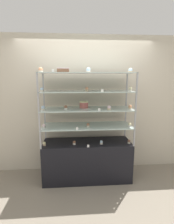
{
  "coord_description": "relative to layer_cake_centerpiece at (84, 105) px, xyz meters",
  "views": [
    {
      "loc": [
        -0.23,
        -2.94,
        1.81
      ],
      "look_at": [
        0.0,
        0.0,
        1.24
      ],
      "focal_mm": 28.0,
      "sensor_mm": 36.0,
      "label": 1
    }
  ],
  "objects": [
    {
      "name": "ground_plane",
      "position": [
        0.05,
        -0.09,
        -1.36
      ],
      "size": [
        20.0,
        20.0,
        0.0
      ],
      "primitive_type": "plane",
      "color": "gray"
    },
    {
      "name": "back_wall",
      "position": [
        0.05,
        0.33,
        -0.06
      ],
      "size": [
        8.0,
        0.05,
        2.6
      ],
      "color": "beige",
      "rests_on": "ground_plane"
    },
    {
      "name": "display_base",
      "position": [
        0.05,
        -0.09,
        -1.01
      ],
      "size": [
        1.55,
        0.54,
        0.7
      ],
      "color": "black",
      "rests_on": "ground_plane"
    },
    {
      "name": "display_riser_lower",
      "position": [
        0.05,
        -0.09,
        -0.37
      ],
      "size": [
        1.55,
        0.54,
        0.3
      ],
      "color": "#99999E",
      "rests_on": "display_base"
    },
    {
      "name": "display_riser_middle",
      "position": [
        0.05,
        -0.09,
        -0.07
      ],
      "size": [
        1.55,
        0.54,
        0.3
      ],
      "color": "#99999E",
      "rests_on": "display_riser_lower"
    },
    {
      "name": "display_riser_upper",
      "position": [
        0.05,
        -0.09,
        0.23
      ],
      "size": [
        1.55,
        0.54,
        0.3
      ],
      "color": "#99999E",
      "rests_on": "display_riser_middle"
    },
    {
      "name": "display_riser_top",
      "position": [
        0.05,
        -0.09,
        0.53
      ],
      "size": [
        1.55,
        0.54,
        0.3
      ],
      "color": "#99999E",
      "rests_on": "display_riser_upper"
    },
    {
      "name": "layer_cake_centerpiece",
      "position": [
        0.0,
        0.0,
        0.0
      ],
      "size": [
        0.16,
        0.16,
        0.11
      ],
      "color": "#C66660",
      "rests_on": "display_riser_middle"
    },
    {
      "name": "sheet_cake_frosted",
      "position": [
        -0.34,
        -0.15,
        0.58
      ],
      "size": [
        0.19,
        0.14,
        0.07
      ],
      "color": "brown",
      "rests_on": "display_riser_top"
    },
    {
      "name": "cupcake_0",
      "position": [
        -0.68,
        -0.21,
        -0.63
      ],
      "size": [
        0.05,
        0.05,
        0.07
      ],
      "color": "#CCB28C",
      "rests_on": "display_base"
    },
    {
      "name": "cupcake_1",
      "position": [
        -0.18,
        -0.19,
        -0.63
      ],
      "size": [
        0.05,
        0.05,
        0.07
      ],
      "color": "white",
      "rests_on": "display_base"
    },
    {
      "name": "cupcake_2",
      "position": [
        0.28,
        -0.21,
        -0.63
      ],
      "size": [
        0.05,
        0.05,
        0.07
      ],
      "color": "beige",
      "rests_on": "display_base"
    },
    {
      "name": "cupcake_3",
      "position": [
        0.77,
        -0.21,
        -0.63
      ],
      "size": [
        0.05,
        0.05,
        0.07
      ],
      "color": "beige",
      "rests_on": "display_base"
    },
    {
      "name": "price_tag_0",
      "position": [
        0.05,
        -0.34,
        -0.64
      ],
      "size": [
        0.04,
        0.0,
        0.04
      ],
      "color": "white",
      "rests_on": "display_base"
    },
    {
      "name": "cupcake_4",
      "position": [
        -0.68,
        -0.19,
        -0.33
      ],
      "size": [
        0.05,
        0.05,
        0.07
      ],
      "color": "white",
      "rests_on": "display_riser_lower"
    },
    {
      "name": "cupcake_5",
      "position": [
        0.06,
        -0.18,
        -0.33
      ],
      "size": [
        0.05,
        0.05,
        0.07
      ],
      "color": "beige",
      "rests_on": "display_riser_lower"
    },
    {
      "name": "cupcake_6",
      "position": [
        0.77,
        -0.21,
        -0.33
      ],
      "size": [
        0.05,
        0.05,
        0.07
      ],
      "color": "white",
      "rests_on": "display_riser_lower"
    },
    {
      "name": "price_tag_1",
      "position": [
        -0.13,
        -0.34,
        -0.34
      ],
      "size": [
        0.04,
        0.0,
        0.04
      ],
      "color": "white",
      "rests_on": "display_riser_lower"
    },
    {
      "name": "cupcake_7",
      "position": [
        -0.68,
        -0.18,
        -0.02
      ],
      "size": [
        0.06,
        0.06,
        0.07
      ],
      "color": "beige",
      "rests_on": "display_riser_middle"
    },
    {
      "name": "cupcake_8",
      "position": [
        -0.31,
        -0.15,
        -0.02
      ],
      "size": [
        0.06,
        0.06,
        0.07
      ],
      "color": "white",
      "rests_on": "display_riser_middle"
    },
    {
      "name": "cupcake_9",
      "position": [
        0.4,
        -0.23,
        -0.02
      ],
      "size": [
        0.06,
        0.06,
        0.07
      ],
      "color": "#CCB28C",
      "rests_on": "display_riser_middle"
    },
    {
      "name": "cupcake_10",
      "position": [
        0.78,
        -0.17,
        -0.02
      ],
      "size": [
        0.06,
        0.06,
        0.07
      ],
      "color": "#CCB28C",
      "rests_on": "display_riser_middle"
    },
    {
      "name": "price_tag_2",
      "position": [
        0.22,
        -0.34,
        -0.04
      ],
      "size": [
        0.04,
        0.0,
        0.04
      ],
      "color": "white",
      "rests_on": "display_riser_middle"
    },
    {
      "name": "cupcake_11",
      "position": [
        -0.68,
        -0.22,
        0.28
      ],
      "size": [
        0.05,
        0.05,
        0.07
      ],
      "color": "beige",
      "rests_on": "display_riser_upper"
    },
    {
      "name": "cupcake_12",
      "position": [
        0.04,
        -0.13,
        0.28
      ],
      "size": [
        0.05,
        0.05,
        0.07
      ],
      "color": "#CCB28C",
      "rests_on": "display_riser_upper"
    },
    {
      "name": "cupcake_13",
      "position": [
        0.75,
        -0.21,
        0.28
      ],
      "size": [
        0.05,
        0.05,
        0.07
      ],
      "color": "beige",
      "rests_on": "display_riser_upper"
    },
    {
      "name": "price_tag_3",
      "position": [
        0.27,
        -0.34,
        0.27
      ],
      "size": [
        0.04,
        0.0,
        0.04
      ],
      "color": "white",
      "rests_on": "display_riser_upper"
    },
    {
      "name": "cupcake_14",
      "position": [
        -0.68,
        -0.23,
        0.58
      ],
      "size": [
        0.07,
        0.07,
        0.08
      ],
      "color": "beige",
      "rests_on": "display_riser_top"
    },
    {
      "name": "cupcake_15",
      "position": [
        0.06,
        -0.21,
        0.58
      ],
      "size": [
        0.07,
        0.07,
        0.08
      ],
      "color": "white",
      "rests_on": "display_riser_top"
    },
    {
      "name": "cupcake_16",
      "position": [
        0.77,
        -0.13,
        0.58
      ],
      "size": [
        0.07,
        0.07,
        0.08
      ],
      "color": "#CCB28C",
      "rests_on": "display_riser_top"
    },
    {
      "name": "price_tag_4",
      "position": [
        -0.48,
        -0.34,
        0.57
      ],
      "size": [
        0.04,
        0.0,
        0.04
      ],
      "color": "white",
      "rests_on": "display_riser_top"
    }
  ]
}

